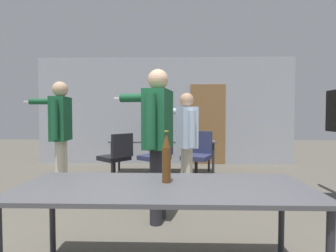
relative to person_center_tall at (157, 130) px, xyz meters
name	(u,v)px	position (x,y,z in m)	size (l,w,h in m)	color
back_wall	(166,111)	(-0.02, 3.73, 0.29)	(6.60, 0.12, 2.75)	#A3A8B2
conference_table_near	(164,193)	(0.13, -1.15, -0.40)	(2.14, 0.83, 0.73)	#4C4C51
conference_table_far	(163,143)	(-0.04, 2.48, -0.40)	(2.15, 0.78, 0.73)	#4C4C51
person_center_tall	(157,130)	(0.00, 0.00, 0.00)	(0.79, 0.80, 1.79)	#28282D
person_left_plaid	(186,135)	(0.37, 0.89, -0.12)	(0.83, 0.59, 1.59)	beige
person_near_casual	(60,126)	(-1.58, 0.96, 0.01)	(0.82, 0.60, 1.78)	beige
office_chair_side_rolled	(198,159)	(0.63, 1.73, -0.62)	(0.62, 0.65, 0.96)	black
office_chair_far_left	(157,159)	(-0.13, 1.82, -0.64)	(0.67, 0.69, 0.93)	black
office_chair_near_pushed	(116,160)	(-0.86, 1.66, -0.64)	(0.69, 0.68, 0.93)	black
beer_bottle	(166,158)	(0.15, -1.06, -0.15)	(0.07, 0.07, 0.40)	#563314
drink_cup	(186,137)	(0.45, 2.58, -0.29)	(0.08, 0.08, 0.11)	silver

